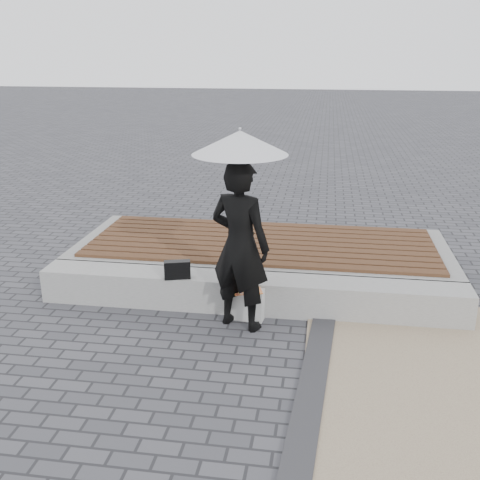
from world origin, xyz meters
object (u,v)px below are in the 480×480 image
seating_ledge (249,293)px  woman (240,246)px  canvas_tote (248,304)px  parasol (240,143)px  handbag (177,270)px

seating_ledge → woman: woman is taller
canvas_tote → woman: bearing=-106.3°
woman → parasol: 1.10m
canvas_tote → seating_ledge: bearing=102.0°
woman → handbag: bearing=1.8°
handbag → woman: bearing=-36.0°
woman → canvas_tote: (0.07, 0.16, -0.75)m
woman → parasol: (0.00, -0.00, 1.10)m
woman → handbag: (-0.77, 0.28, -0.43)m
woman → seating_ledge: bearing=-74.4°
woman → parasol: bearing=125.4°
seating_ledge → canvas_tote: (0.02, -0.28, -0.01)m
woman → canvas_tote: size_ratio=5.02×
handbag → parasol: bearing=-36.0°
woman → handbag: size_ratio=6.21×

